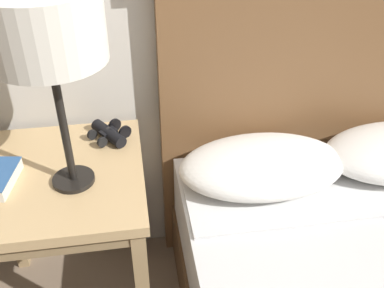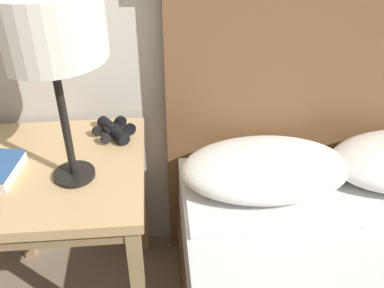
% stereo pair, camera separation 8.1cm
% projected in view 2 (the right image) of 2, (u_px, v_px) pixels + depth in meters
% --- Properties ---
extents(nightstand, '(0.58, 0.58, 0.67)m').
position_uv_depth(nightstand, '(59.00, 189.00, 1.51)').
color(nightstand, tan).
rests_on(nightstand, ground_plane).
extents(table_lamp, '(0.30, 0.30, 0.59)m').
position_uv_depth(table_lamp, '(47.00, 26.00, 1.15)').
color(table_lamp, black).
rests_on(table_lamp, nightstand).
extents(binoculars_pair, '(0.16, 0.16, 0.05)m').
position_uv_depth(binoculars_pair, '(114.00, 130.00, 1.60)').
color(binoculars_pair, black).
rests_on(binoculars_pair, nightstand).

